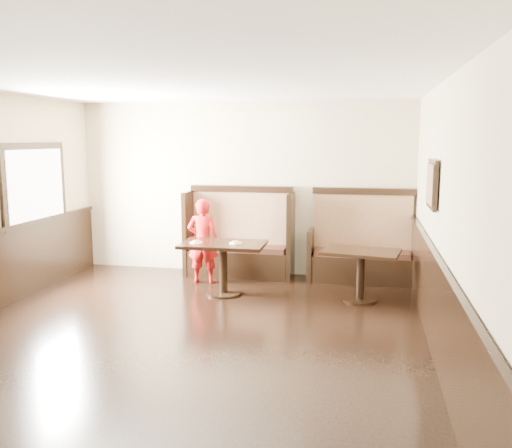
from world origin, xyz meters
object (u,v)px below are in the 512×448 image
(table_main, at_px, (223,255))
(table_neighbor, at_px, (361,263))
(child, at_px, (203,241))
(booth_neighbor, at_px, (362,251))
(booth_main, at_px, (240,243))

(table_main, relative_size, table_neighbor, 1.07)
(table_main, bearing_deg, child, 129.47)
(booth_neighbor, distance_m, table_neighbor, 1.07)
(child, bearing_deg, table_neighbor, 164.22)
(table_main, height_order, table_neighbor, table_main)
(table_neighbor, bearing_deg, child, 178.70)
(table_main, bearing_deg, booth_neighbor, 30.10)
(booth_main, bearing_deg, child, -126.52)
(table_main, bearing_deg, table_neighbor, 1.71)
(booth_neighbor, height_order, child, booth_neighbor)
(booth_main, bearing_deg, booth_neighbor, -0.05)
(table_main, bearing_deg, booth_main, 90.67)
(booth_main, xyz_separation_m, child, (-0.44, -0.60, 0.13))
(booth_main, distance_m, booth_neighbor, 1.95)
(booth_neighbor, xyz_separation_m, table_main, (-1.92, -1.15, 0.10))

